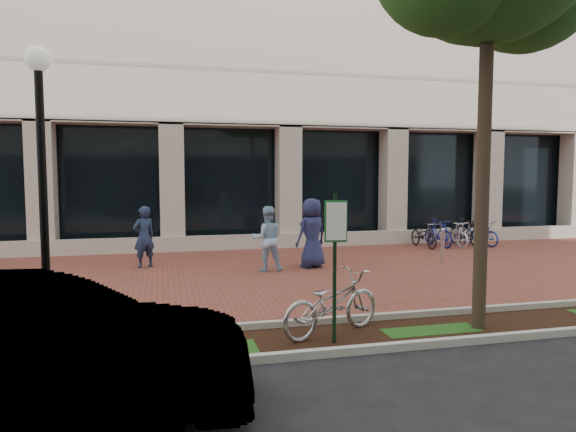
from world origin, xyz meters
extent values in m
plane|color=black|center=(0.00, 0.00, 0.00)|extent=(120.00, 120.00, 0.00)
cube|color=brown|center=(0.00, 0.00, 0.01)|extent=(40.00, 9.00, 0.01)
cube|color=black|center=(0.00, -5.25, 0.01)|extent=(40.00, 1.50, 0.01)
cube|color=#B4B4AA|center=(0.00, -4.50, 0.06)|extent=(40.00, 0.12, 0.12)
cube|color=#B4B4AA|center=(0.00, -6.00, 0.06)|extent=(40.00, 0.12, 0.12)
cube|color=beige|center=(0.00, 10.50, 10.10)|extent=(40.00, 12.00, 11.80)
cube|color=black|center=(0.00, 5.60, 2.10)|extent=(40.00, 0.15, 4.20)
cube|color=beige|center=(0.00, 4.50, 0.25)|extent=(40.00, 0.25, 0.50)
cube|color=beige|center=(0.00, 4.90, 2.10)|extent=(0.80, 0.80, 4.20)
cube|color=#123318|center=(0.16, -5.47, 1.13)|extent=(0.05, 0.05, 2.26)
cube|color=#1B6D28|center=(0.16, -5.50, 1.85)|extent=(0.34, 0.02, 0.62)
cube|color=white|center=(0.16, -5.51, 1.85)|extent=(0.30, 0.01, 0.56)
cylinder|color=black|center=(-4.00, -4.60, 0.15)|extent=(0.28, 0.28, 0.30)
cylinder|color=black|center=(-4.00, -4.60, 2.02)|extent=(0.12, 0.12, 4.03)
sphere|color=silver|center=(-4.00, -4.60, 4.18)|extent=(0.36, 0.36, 0.36)
cylinder|color=#433626|center=(2.73, -5.32, 2.30)|extent=(0.22, 0.22, 4.60)
imported|color=#B0B0B4|center=(0.26, -5.05, 0.51)|extent=(2.04, 1.38, 1.01)
imported|color=#1E2B4D|center=(-2.83, 1.74, 0.84)|extent=(0.73, 0.64, 1.69)
imported|color=#95BDDE|center=(0.34, 0.47, 0.86)|extent=(0.87, 0.70, 1.71)
imported|color=navy|center=(1.62, 0.65, 0.95)|extent=(1.09, 0.92, 1.90)
cylinder|color=#BBBBC0|center=(5.44, 0.42, 0.45)|extent=(0.11, 0.11, 0.91)
sphere|color=#BBBBC0|center=(5.44, 0.42, 0.96)|extent=(0.12, 0.12, 0.12)
imported|color=black|center=(6.51, 3.44, 0.45)|extent=(0.62, 1.71, 0.89)
imported|color=navy|center=(7.06, 3.44, 0.49)|extent=(0.58, 1.67, 0.99)
imported|color=silver|center=(7.61, 3.44, 0.45)|extent=(0.79, 1.76, 0.89)
imported|color=black|center=(8.16, 3.44, 0.49)|extent=(0.74, 1.70, 0.99)
imported|color=navy|center=(8.71, 3.44, 0.45)|extent=(0.96, 1.79, 0.89)
cylinder|color=#BBBBC0|center=(7.61, 3.44, 0.40)|extent=(0.04, 0.04, 0.80)
imported|color=silver|center=(-3.64, -7.07, 0.73)|extent=(4.58, 2.01, 1.46)
camera|label=1|loc=(-2.33, -12.65, 2.55)|focal=32.00mm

